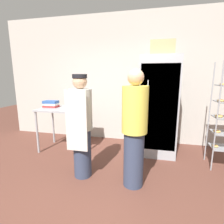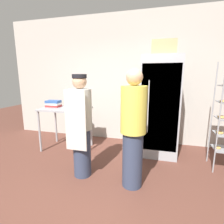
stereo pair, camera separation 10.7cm
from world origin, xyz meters
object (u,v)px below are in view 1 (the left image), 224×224
cardboard_storage_box (162,48)px  blender_pitcher (71,102)px  binder_stack (51,104)px  refrigerator (158,107)px  person_customer (134,129)px  donut_box (78,106)px  person_baker (81,126)px

cardboard_storage_box → blender_pitcher: bearing=-180.0°
blender_pitcher → binder_stack: (-0.43, -0.12, -0.04)m
refrigerator → person_customer: 1.29m
donut_box → binder_stack: 0.66m
refrigerator → blender_pitcher: size_ratio=7.46×
blender_pitcher → cardboard_storage_box: 2.16m
donut_box → cardboard_storage_box: size_ratio=0.64×
binder_stack → person_customer: (1.95, -1.03, -0.13)m
binder_stack → refrigerator: bearing=5.2°
blender_pitcher → binder_stack: 0.45m
person_baker → person_customer: (0.83, -0.06, 0.02)m
person_customer → refrigerator: bearing=74.5°
person_customer → blender_pitcher: bearing=143.0°
blender_pitcher → person_customer: size_ratio=0.16×
blender_pitcher → person_baker: (0.69, -1.08, -0.20)m
blender_pitcher → person_customer: (1.52, -1.14, -0.18)m
donut_box → blender_pitcher: same height
refrigerator → person_baker: bearing=-134.8°
donut_box → person_baker: size_ratio=0.17×
refrigerator → person_baker: refrigerator is taller
donut_box → binder_stack: (-0.66, 0.02, 0.02)m
cardboard_storage_box → person_customer: (-0.36, -1.14, -1.25)m
blender_pitcher → person_baker: bearing=-57.4°
person_baker → person_customer: person_customer is taller
blender_pitcher → person_baker: size_ratio=0.16×
binder_stack → person_baker: (1.12, -0.97, -0.15)m
refrigerator → person_customer: (-0.34, -1.23, -0.13)m
donut_box → person_baker: 1.06m
refrigerator → donut_box: (-1.63, -0.23, -0.02)m
binder_stack → person_customer: bearing=-27.8°
cardboard_storage_box → person_customer: 1.73m
person_baker → person_customer: size_ratio=0.96×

